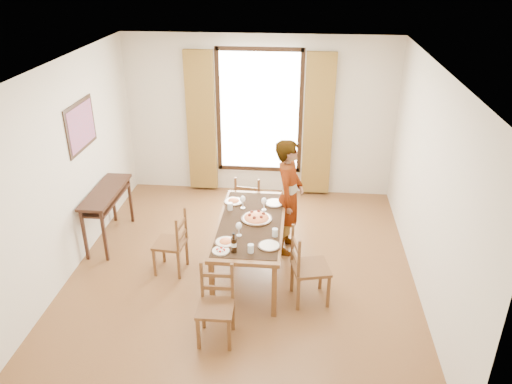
# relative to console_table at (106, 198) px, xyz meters

# --- Properties ---
(ground) EXTENTS (5.00, 5.00, 0.00)m
(ground) POSITION_rel_console_table_xyz_m (2.03, -0.60, -0.68)
(ground) COLOR #4D2818
(ground) RESTS_ON ground
(room_shell) EXTENTS (4.60, 5.10, 2.74)m
(room_shell) POSITION_rel_console_table_xyz_m (2.03, -0.47, 0.86)
(room_shell) COLOR beige
(room_shell) RESTS_ON ground
(console_table) EXTENTS (0.38, 1.20, 0.80)m
(console_table) POSITION_rel_console_table_xyz_m (0.00, 0.00, 0.00)
(console_table) COLOR #321710
(console_table) RESTS_ON ground
(dining_table) EXTENTS (0.84, 1.83, 0.76)m
(dining_table) POSITION_rel_console_table_xyz_m (2.14, -0.63, 0.00)
(dining_table) COLOR brown
(dining_table) RESTS_ON ground
(chair_west) EXTENTS (0.42, 0.42, 0.88)m
(chair_west) POSITION_rel_console_table_xyz_m (1.12, -0.70, -0.28)
(chair_west) COLOR brown
(chair_west) RESTS_ON ground
(chair_north) EXTENTS (0.44, 0.44, 0.91)m
(chair_north) POSITION_rel_console_table_xyz_m (2.00, 0.51, -0.26)
(chair_north) COLOR brown
(chair_north) RESTS_ON ground
(chair_south) EXTENTS (0.40, 0.40, 0.88)m
(chair_south) POSITION_rel_console_table_xyz_m (1.90, -1.90, -0.28)
(chair_south) COLOR brown
(chair_south) RESTS_ON ground
(chair_east) EXTENTS (0.51, 0.51, 0.96)m
(chair_east) POSITION_rel_console_table_xyz_m (2.88, -1.14, -0.24)
(chair_east) COLOR brown
(chair_east) RESTS_ON ground
(man) EXTENTS (0.73, 0.59, 1.65)m
(man) POSITION_rel_console_table_xyz_m (2.60, -0.01, 0.14)
(man) COLOR #9B9DA4
(man) RESTS_ON ground
(plate_sw) EXTENTS (0.27, 0.27, 0.05)m
(plate_sw) POSITION_rel_console_table_xyz_m (1.90, -1.15, 0.10)
(plate_sw) COLOR silver
(plate_sw) RESTS_ON dining_table
(plate_se) EXTENTS (0.27, 0.27, 0.05)m
(plate_se) POSITION_rel_console_table_xyz_m (2.42, -1.18, 0.10)
(plate_se) COLOR silver
(plate_se) RESTS_ON dining_table
(plate_nw) EXTENTS (0.27, 0.27, 0.05)m
(plate_nw) POSITION_rel_console_table_xyz_m (1.85, -0.10, 0.10)
(plate_nw) COLOR silver
(plate_nw) RESTS_ON dining_table
(plate_ne) EXTENTS (0.27, 0.27, 0.05)m
(plate_ne) POSITION_rel_console_table_xyz_m (2.41, -0.09, 0.10)
(plate_ne) COLOR silver
(plate_ne) RESTS_ON dining_table
(pasta_platter) EXTENTS (0.40, 0.40, 0.10)m
(pasta_platter) POSITION_rel_console_table_xyz_m (2.21, -0.56, 0.12)
(pasta_platter) COLOR red
(pasta_platter) RESTS_ON dining_table
(caprese_plate) EXTENTS (0.20, 0.20, 0.04)m
(caprese_plate) POSITION_rel_console_table_xyz_m (1.87, -1.34, 0.09)
(caprese_plate) COLOR silver
(caprese_plate) RESTS_ON dining_table
(wine_glass_a) EXTENTS (0.08, 0.08, 0.18)m
(wine_glass_a) POSITION_rel_console_table_xyz_m (2.04, -0.97, 0.16)
(wine_glass_a) COLOR white
(wine_glass_a) RESTS_ON dining_table
(wine_glass_b) EXTENTS (0.08, 0.08, 0.18)m
(wine_glass_b) POSITION_rel_console_table_xyz_m (2.28, -0.29, 0.16)
(wine_glass_b) COLOR white
(wine_glass_b) RESTS_ON dining_table
(wine_glass_c) EXTENTS (0.08, 0.08, 0.18)m
(wine_glass_c) POSITION_rel_console_table_xyz_m (2.00, -0.26, 0.16)
(wine_glass_c) COLOR white
(wine_glass_c) RESTS_ON dining_table
(tumbler_a) EXTENTS (0.07, 0.07, 0.10)m
(tumbler_a) POSITION_rel_console_table_xyz_m (2.47, -0.94, 0.12)
(tumbler_a) COLOR silver
(tumbler_a) RESTS_ON dining_table
(tumbler_b) EXTENTS (0.07, 0.07, 0.10)m
(tumbler_b) POSITION_rel_console_table_xyz_m (1.84, -0.32, 0.12)
(tumbler_b) COLOR silver
(tumbler_b) RESTS_ON dining_table
(tumbler_c) EXTENTS (0.07, 0.07, 0.10)m
(tumbler_c) POSITION_rel_console_table_xyz_m (2.22, -1.33, 0.12)
(tumbler_c) COLOR silver
(tumbler_c) RESTS_ON dining_table
(wine_bottle) EXTENTS (0.07, 0.07, 0.25)m
(wine_bottle) POSITION_rel_console_table_xyz_m (2.02, -1.34, 0.20)
(wine_bottle) COLOR black
(wine_bottle) RESTS_ON dining_table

